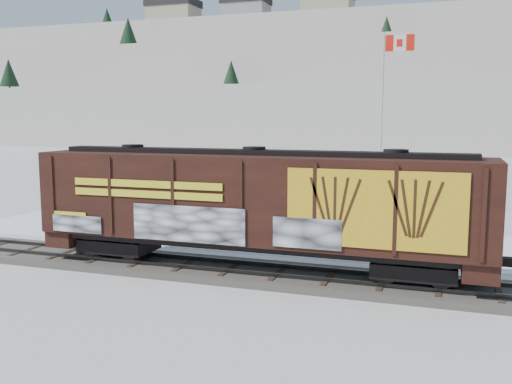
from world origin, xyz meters
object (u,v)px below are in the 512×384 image
(hopper_railcar, at_px, (254,202))
(car_silver, at_px, (159,215))
(flagpole, at_px, (383,149))
(car_white, at_px, (288,228))
(car_dark, at_px, (409,229))

(hopper_railcar, relative_size, car_silver, 3.87)
(hopper_railcar, bearing_deg, flagpole, 78.73)
(car_white, xyz_separation_m, car_dark, (5.76, 2.33, -0.13))
(flagpole, bearing_deg, car_white, -109.70)
(flagpole, bearing_deg, hopper_railcar, -101.27)
(hopper_railcar, xyz_separation_m, car_white, (-0.31, 6.18, -2.24))
(flagpole, relative_size, car_dark, 2.71)
(flagpole, xyz_separation_m, car_dark, (2.27, -7.41, -3.62))
(car_dark, bearing_deg, hopper_railcar, 147.84)
(flagpole, relative_size, car_silver, 2.49)
(car_white, distance_m, car_dark, 6.21)
(flagpole, distance_m, car_dark, 8.55)
(hopper_railcar, bearing_deg, car_white, 92.91)
(hopper_railcar, relative_size, flagpole, 1.56)
(hopper_railcar, distance_m, flagpole, 16.27)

